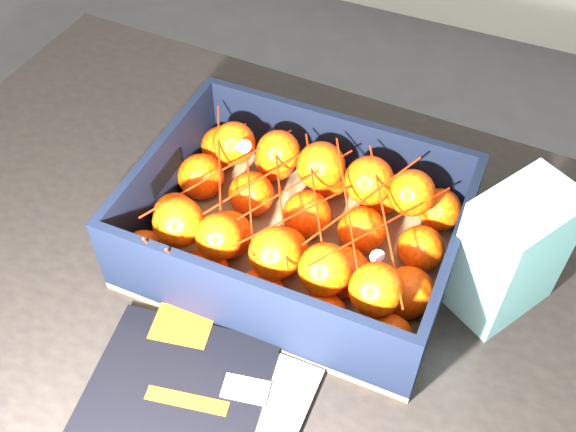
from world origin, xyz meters
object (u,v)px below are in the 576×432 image
at_px(retail_carton, 512,253).
at_px(produce_crate, 297,234).
at_px(magazine_stack, 178,432).
at_px(table, 259,296).

bearing_deg(retail_carton, produce_crate, -141.67).
xyz_separation_m(magazine_stack, produce_crate, (0.02, 0.30, 0.03)).
height_order(table, magazine_stack, magazine_stack).
relative_size(table, retail_carton, 6.44).
distance_m(table, produce_crate, 0.15).
bearing_deg(magazine_stack, retail_carton, 49.07).
bearing_deg(produce_crate, retail_carton, 7.54).
distance_m(produce_crate, retail_carton, 0.28).
bearing_deg(magazine_stack, produce_crate, 86.29).
relative_size(table, produce_crate, 2.89).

